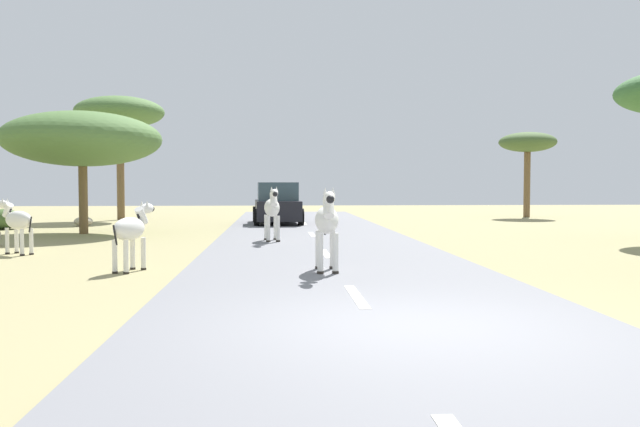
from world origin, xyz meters
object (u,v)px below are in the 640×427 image
(zebra_1, at_px, (327,221))
(tree_2, at_px, (82,139))
(tree_0, at_px, (120,113))
(rock_0, at_px, (83,222))
(zebra_2, at_px, (131,229))
(tree_5, at_px, (528,144))
(car_0, at_px, (277,205))
(zebra_0, at_px, (272,209))
(bush_1, at_px, (3,219))
(zebra_3, at_px, (17,221))

(zebra_1, relative_size, tree_2, 0.32)
(tree_0, distance_m, rock_0, 6.93)
(zebra_2, distance_m, tree_2, 11.02)
(tree_5, bearing_deg, car_0, -157.51)
(zebra_2, distance_m, car_0, 15.01)
(zebra_0, height_order, bush_1, zebra_0)
(zebra_0, distance_m, zebra_2, 6.67)
(car_0, xyz_separation_m, bush_1, (-10.39, -2.22, -0.46))
(zebra_1, bearing_deg, zebra_0, -80.29)
(zebra_2, xyz_separation_m, rock_0, (-4.99, 14.09, -0.63))
(zebra_1, bearing_deg, zebra_3, -28.47)
(zebra_0, xyz_separation_m, zebra_1, (1.08, -6.79, 0.01))
(car_0, height_order, tree_2, tree_2)
(zebra_0, distance_m, tree_0, 15.39)
(car_0, distance_m, tree_0, 9.61)
(zebra_2, bearing_deg, zebra_3, 155.63)
(tree_5, bearing_deg, zebra_0, -133.10)
(zebra_3, xyz_separation_m, rock_0, (-1.50, 10.73, -0.63))
(zebra_0, distance_m, bush_1, 12.10)
(tree_0, bearing_deg, zebra_0, -60.34)
(car_0, relative_size, tree_0, 0.75)
(tree_0, height_order, tree_5, tree_0)
(zebra_2, bearing_deg, rock_0, 129.07)
(zebra_3, height_order, tree_0, tree_0)
(tree_5, relative_size, bush_1, 3.40)
(bush_1, bearing_deg, zebra_2, -59.04)
(tree_2, bearing_deg, car_0, 34.92)
(zebra_0, distance_m, car_0, 8.65)
(tree_5, distance_m, bush_1, 24.79)
(tree_0, height_order, rock_0, tree_0)
(tree_5, xyz_separation_m, bush_1, (-23.35, -7.59, -3.41))
(zebra_3, xyz_separation_m, tree_5, (19.33, 16.73, 2.98))
(zebra_0, relative_size, bush_1, 1.31)
(zebra_1, xyz_separation_m, zebra_3, (-7.29, 4.07, -0.19))
(tree_0, height_order, tree_2, tree_0)
(zebra_0, height_order, tree_2, tree_2)
(zebra_3, relative_size, tree_5, 0.31)
(zebra_2, distance_m, tree_0, 19.99)
(car_0, distance_m, rock_0, 7.93)
(car_0, bearing_deg, bush_1, -170.64)
(zebra_2, xyz_separation_m, bush_1, (-7.50, 12.51, -0.44))
(car_0, xyz_separation_m, tree_2, (-6.70, -4.68, 2.41))
(zebra_0, xyz_separation_m, tree_0, (-7.34, 12.89, 4.10))
(zebra_1, distance_m, tree_0, 21.80)
(tree_2, bearing_deg, tree_0, 95.11)
(zebra_2, xyz_separation_m, tree_5, (15.85, 20.09, 2.98))
(zebra_2, xyz_separation_m, car_0, (2.89, 14.73, 0.02))
(zebra_0, bearing_deg, zebra_2, 59.96)
(tree_2, bearing_deg, zebra_1, -54.70)
(car_0, bearing_deg, zebra_2, -103.83)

